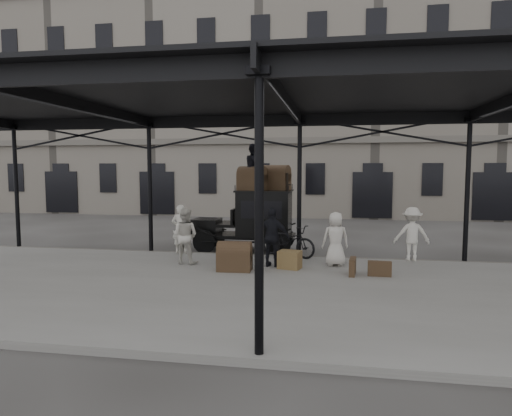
{
  "coord_description": "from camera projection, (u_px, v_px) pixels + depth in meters",
  "views": [
    {
      "loc": [
        1.1,
        -12.43,
        2.99
      ],
      "look_at": [
        -1.32,
        1.6,
        1.7
      ],
      "focal_mm": 32.0,
      "sensor_mm": 36.0,
      "label": 1
    }
  ],
  "objects": [
    {
      "name": "porter_left",
      "position": [
        181.0,
        229.0,
        14.99
      ],
      "size": [
        0.64,
        0.47,
        1.61
      ],
      "primitive_type": "imported",
      "rotation": [
        0.0,
        0.0,
        3.29
      ],
      "color": "silver",
      "rests_on": "platform"
    },
    {
      "name": "steamer_trunk_roof_far",
      "position": [
        275.0,
        180.0,
        16.05
      ],
      "size": [
        1.12,
        0.87,
        0.72
      ],
      "primitive_type": null,
      "rotation": [
        0.0,
        0.0,
        -0.3
      ],
      "color": "#4A3822",
      "rests_on": "taxi"
    },
    {
      "name": "ground",
      "position": [
        293.0,
        275.0,
        12.65
      ],
      "size": [
        120.0,
        120.0,
        0.0
      ],
      "primitive_type": "plane",
      "color": "#383533",
      "rests_on": "ground"
    },
    {
      "name": "porter_midleft",
      "position": [
        185.0,
        236.0,
        13.37
      ],
      "size": [
        0.89,
        0.75,
        1.64
      ],
      "primitive_type": "imported",
      "rotation": [
        0.0,
        0.0,
        2.97
      ],
      "color": "beige",
      "rests_on": "platform"
    },
    {
      "name": "steamer_trunk_roof_near",
      "position": [
        252.0,
        180.0,
        15.74
      ],
      "size": [
        1.05,
        0.8,
        0.69
      ],
      "primitive_type": null,
      "rotation": [
        0.0,
        0.0,
        -0.27
      ],
      "color": "#4A3822",
      "rests_on": "taxi"
    },
    {
      "name": "bicycle",
      "position": [
        288.0,
        241.0,
        14.42
      ],
      "size": [
        2.03,
        1.45,
        1.01
      ],
      "primitive_type": "imported",
      "rotation": [
        0.0,
        0.0,
        1.12
      ],
      "color": "black",
      "rests_on": "platform"
    },
    {
      "name": "canopy",
      "position": [
        288.0,
        97.0,
        10.55
      ],
      "size": [
        22.5,
        9.0,
        4.74
      ],
      "color": "black",
      "rests_on": "ground"
    },
    {
      "name": "steamer_trunk_platform",
      "position": [
        235.0,
        258.0,
        12.48
      ],
      "size": [
        0.95,
        0.6,
        0.68
      ],
      "primitive_type": null,
      "rotation": [
        0.0,
        0.0,
        0.05
      ],
      "color": "#4A3822",
      "rests_on": "platform"
    },
    {
      "name": "porter_right",
      "position": [
        412.0,
        234.0,
        13.75
      ],
      "size": [
        1.07,
        0.64,
        1.63
      ],
      "primitive_type": "imported",
      "rotation": [
        0.0,
        0.0,
        3.18
      ],
      "color": "silver",
      "rests_on": "platform"
    },
    {
      "name": "wicker_hamper",
      "position": [
        290.0,
        260.0,
        12.74
      ],
      "size": [
        0.69,
        0.58,
        0.5
      ],
      "primitive_type": "cube",
      "rotation": [
        0.0,
        0.0,
        -0.25
      ],
      "color": "olive",
      "rests_on": "platform"
    },
    {
      "name": "platform",
      "position": [
        285.0,
        291.0,
        10.68
      ],
      "size": [
        28.0,
        8.0,
        0.15
      ],
      "primitive_type": "cube",
      "color": "slate",
      "rests_on": "ground"
    },
    {
      "name": "porter_official",
      "position": [
        273.0,
        237.0,
        12.94
      ],
      "size": [
        1.05,
        0.57,
        1.7
      ],
      "primitive_type": "imported",
      "rotation": [
        0.0,
        0.0,
        2.98
      ],
      "color": "black",
      "rests_on": "platform"
    },
    {
      "name": "taxi",
      "position": [
        256.0,
        218.0,
        16.08
      ],
      "size": [
        3.65,
        1.55,
        2.18
      ],
      "color": "black",
      "rests_on": "ground"
    },
    {
      "name": "porter_roof",
      "position": [
        254.0,
        167.0,
        15.83
      ],
      "size": [
        0.71,
        0.86,
        1.61
      ],
      "primitive_type": "imported",
      "rotation": [
        0.0,
        0.0,
        1.71
      ],
      "color": "black",
      "rests_on": "taxi"
    },
    {
      "name": "porter_centre",
      "position": [
        336.0,
        239.0,
        13.07
      ],
      "size": [
        0.84,
        0.64,
        1.56
      ],
      "primitive_type": "imported",
      "rotation": [
        0.0,
        0.0,
        3.34
      ],
      "color": "beige",
      "rests_on": "platform"
    },
    {
      "name": "building_frontage",
      "position": [
        319.0,
        105.0,
        29.69
      ],
      "size": [
        64.0,
        8.0,
        14.0
      ],
      "primitive_type": "cube",
      "color": "slate",
      "rests_on": "ground"
    },
    {
      "name": "suitcase_flat",
      "position": [
        380.0,
        269.0,
        11.83
      ],
      "size": [
        0.61,
        0.18,
        0.4
      ],
      "primitive_type": "cube",
      "rotation": [
        0.0,
        0.0,
        -0.05
      ],
      "color": "#4A3822",
      "rests_on": "platform"
    },
    {
      "name": "suitcase_upright",
      "position": [
        353.0,
        267.0,
        11.96
      ],
      "size": [
        0.21,
        0.61,
        0.45
      ],
      "primitive_type": "cube",
      "rotation": [
        0.0,
        0.0,
        -0.11
      ],
      "color": "#4A3822",
      "rests_on": "platform"
    }
  ]
}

